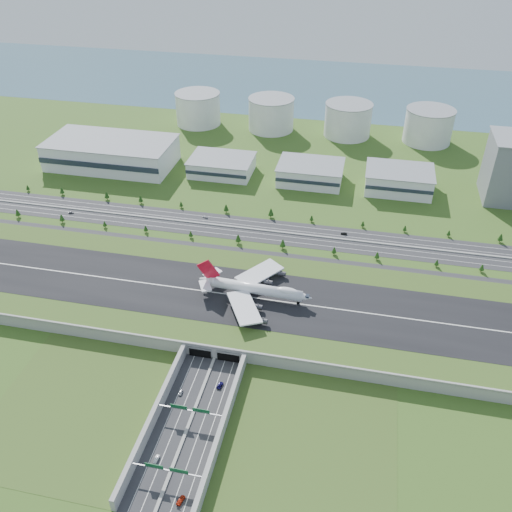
% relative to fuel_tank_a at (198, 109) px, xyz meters
% --- Properties ---
extents(ground, '(1200.00, 1200.00, 0.00)m').
position_rel_fuel_tank_a_xyz_m(ground, '(120.00, -310.00, -17.50)').
color(ground, '#29541A').
rests_on(ground, ground).
extents(airfield_deck, '(520.00, 100.00, 9.20)m').
position_rel_fuel_tank_a_xyz_m(airfield_deck, '(120.00, -310.09, -13.38)').
color(airfield_deck, gray).
rests_on(airfield_deck, ground).
extents(underpass_road, '(38.80, 120.40, 8.00)m').
position_rel_fuel_tank_a_xyz_m(underpass_road, '(120.00, -409.42, -14.07)').
color(underpass_road, '#28282B').
rests_on(underpass_road, ground).
extents(sign_gantry_near, '(38.70, 0.70, 9.80)m').
position_rel_fuel_tank_a_xyz_m(sign_gantry_near, '(120.00, -405.04, -10.55)').
color(sign_gantry_near, gray).
rests_on(sign_gantry_near, ground).
extents(sign_gantry_far, '(38.70, 0.70, 9.80)m').
position_rel_fuel_tank_a_xyz_m(sign_gantry_far, '(120.00, -440.04, -10.55)').
color(sign_gantry_far, gray).
rests_on(sign_gantry_far, ground).
extents(north_expressway, '(560.00, 36.00, 0.12)m').
position_rel_fuel_tank_a_xyz_m(north_expressway, '(120.00, -215.00, -17.44)').
color(north_expressway, '#28282B').
rests_on(north_expressway, ground).
extents(tree_row, '(503.05, 48.47, 8.15)m').
position_rel_fuel_tank_a_xyz_m(tree_row, '(121.21, -216.43, -13.07)').
color(tree_row, '#3D2819').
rests_on(tree_row, ground).
extents(hangar_west, '(120.00, 60.00, 25.00)m').
position_rel_fuel_tank_a_xyz_m(hangar_west, '(-50.00, -125.00, -5.00)').
color(hangar_west, silver).
rests_on(hangar_west, ground).
extents(hangar_mid_a, '(58.00, 42.00, 15.00)m').
position_rel_fuel_tank_a_xyz_m(hangar_mid_a, '(60.00, -120.00, -10.00)').
color(hangar_mid_a, silver).
rests_on(hangar_mid_a, ground).
extents(hangar_mid_b, '(58.00, 42.00, 17.00)m').
position_rel_fuel_tank_a_xyz_m(hangar_mid_b, '(145.00, -120.00, -9.00)').
color(hangar_mid_b, silver).
rests_on(hangar_mid_b, ground).
extents(hangar_mid_c, '(58.00, 42.00, 19.00)m').
position_rel_fuel_tank_a_xyz_m(hangar_mid_c, '(225.00, -120.00, -8.00)').
color(hangar_mid_c, silver).
rests_on(hangar_mid_c, ground).
extents(fuel_tank_a, '(50.00, 50.00, 35.00)m').
position_rel_fuel_tank_a_xyz_m(fuel_tank_a, '(0.00, 0.00, 0.00)').
color(fuel_tank_a, silver).
rests_on(fuel_tank_a, ground).
extents(fuel_tank_b, '(50.00, 50.00, 35.00)m').
position_rel_fuel_tank_a_xyz_m(fuel_tank_b, '(85.00, 0.00, 0.00)').
color(fuel_tank_b, silver).
rests_on(fuel_tank_b, ground).
extents(fuel_tank_c, '(50.00, 50.00, 35.00)m').
position_rel_fuel_tank_a_xyz_m(fuel_tank_c, '(170.00, 0.00, 0.00)').
color(fuel_tank_c, silver).
rests_on(fuel_tank_c, ground).
extents(fuel_tank_d, '(50.00, 50.00, 35.00)m').
position_rel_fuel_tank_a_xyz_m(fuel_tank_d, '(255.00, 0.00, 0.00)').
color(fuel_tank_d, silver).
rests_on(fuel_tank_d, ground).
extents(bay_water, '(1200.00, 260.00, 0.06)m').
position_rel_fuel_tank_a_xyz_m(bay_water, '(120.00, 170.00, -17.47)').
color(bay_water, '#395D6D').
rests_on(bay_water, ground).
extents(boeing_747, '(76.68, 72.33, 23.69)m').
position_rel_fuel_tank_a_xyz_m(boeing_747, '(132.94, -308.43, -2.82)').
color(boeing_747, white).
rests_on(boeing_747, airfield_deck).
extents(car_0, '(1.76, 4.32, 1.47)m').
position_rel_fuel_tank_a_xyz_m(car_0, '(109.20, -389.50, -16.65)').
color(car_0, '#B9B8BD').
rests_on(car_0, ground).
extents(car_1, '(1.99, 4.80, 1.55)m').
position_rel_fuel_tank_a_xyz_m(car_1, '(111.08, -431.48, -16.61)').
color(car_1, silver).
rests_on(car_1, ground).
extents(car_2, '(3.32, 5.70, 1.49)m').
position_rel_fuel_tank_a_xyz_m(car_2, '(128.84, -380.00, -16.63)').
color(car_2, '#110E46').
rests_on(car_2, ground).
extents(car_3, '(3.45, 5.87, 1.60)m').
position_rel_fuel_tank_a_xyz_m(car_3, '(129.37, -449.16, -16.58)').
color(car_3, red).
rests_on(car_3, ground).
extents(car_4, '(4.62, 2.64, 1.48)m').
position_rel_fuel_tank_a_xyz_m(car_4, '(-44.37, -222.15, -16.64)').
color(car_4, '#59595E').
rests_on(car_4, ground).
extents(car_5, '(4.97, 2.12, 1.59)m').
position_rel_fuel_tank_a_xyz_m(car_5, '(183.53, -207.40, -16.58)').
color(car_5, black).
rests_on(car_5, ground).
extents(car_7, '(5.49, 4.02, 1.48)m').
position_rel_fuel_tank_a_xyz_m(car_7, '(67.92, -204.96, -16.64)').
color(car_7, silver).
rests_on(car_7, ground).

